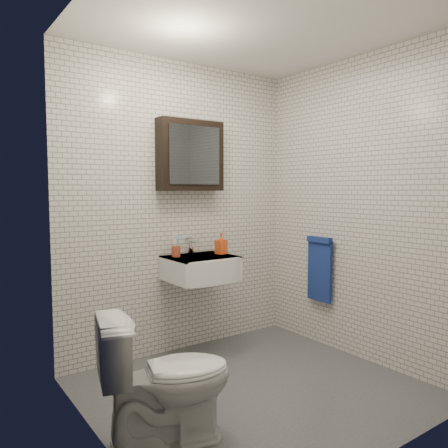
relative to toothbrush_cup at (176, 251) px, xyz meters
name	(u,v)px	position (x,y,z in m)	size (l,w,h in m)	color
ground	(254,389)	(0.13, -0.87, -0.90)	(2.20, 2.00, 0.01)	#46484D
room_shell	(255,181)	(0.13, -0.87, 0.57)	(2.22, 2.02, 2.51)	silver
washbasin	(203,268)	(0.18, -0.14, -0.14)	(0.55, 0.50, 0.20)	white
faucet	(191,246)	(0.18, 0.06, 0.02)	(0.06, 0.20, 0.15)	silver
mirror_cabinet	(191,156)	(0.18, 0.05, 0.80)	(0.60, 0.15, 0.60)	black
towel_rail	(320,266)	(1.17, -0.52, -0.18)	(0.09, 0.30, 0.58)	silver
toothbrush_cup	(176,251)	(0.00, 0.00, 0.00)	(0.09, 0.09, 0.20)	#9E3E27
soap_bottle	(221,244)	(0.39, -0.10, 0.04)	(0.08, 0.08, 0.18)	orange
toilet	(166,378)	(-0.67, -1.09, -0.53)	(0.41, 0.73, 0.74)	white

